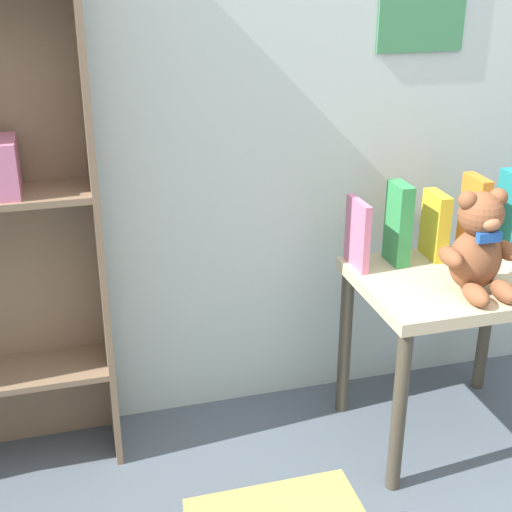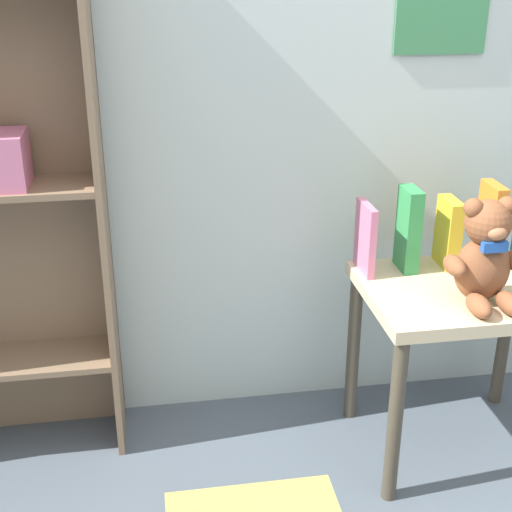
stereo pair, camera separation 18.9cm
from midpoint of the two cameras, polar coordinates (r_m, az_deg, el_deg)
wall_back at (r=2.12m, az=8.84°, el=19.21°), size 4.80×0.07×2.50m
display_table at (r=2.12m, az=18.72°, el=-4.49°), size 0.56×0.45×0.53m
teddy_bear at (r=1.96m, az=20.56°, el=-0.04°), size 0.22×0.20×0.28m
book_standing_pink at (r=2.06m, az=11.34°, el=1.36°), size 0.02×0.14×0.20m
book_standing_green at (r=2.10m, az=14.64°, el=2.03°), size 0.04×0.10×0.24m
book_standing_yellow at (r=2.17m, az=17.56°, el=1.75°), size 0.04×0.12×0.20m
book_standing_orange at (r=2.22m, az=20.57°, el=2.37°), size 0.04×0.12×0.24m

